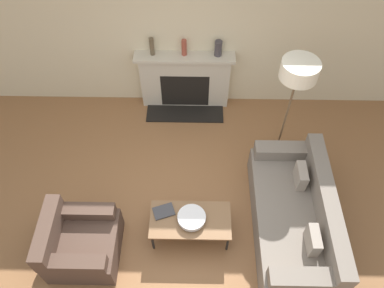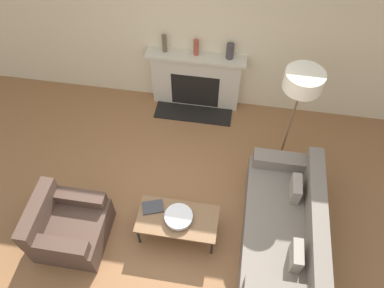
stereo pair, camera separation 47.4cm
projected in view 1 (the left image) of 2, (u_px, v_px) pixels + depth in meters
name	position (u px, v px, depth m)	size (l,w,h in m)	color
ground_plane	(179.00, 223.00, 5.22)	(18.00, 18.00, 0.00)	brown
wall_back	(183.00, 28.00, 5.58)	(18.00, 0.06, 2.90)	beige
fireplace	(185.00, 81.00, 6.23)	(1.58, 0.59, 1.06)	beige
couch	(295.00, 216.00, 4.96)	(0.95, 2.03, 0.79)	slate
armchair_near	(80.00, 243.00, 4.73)	(0.87, 0.86, 0.77)	#4C382D
coffee_table	(190.00, 220.00, 4.85)	(1.05, 0.54, 0.39)	brown
bowl	(192.00, 218.00, 4.78)	(0.36, 0.36, 0.08)	silver
book	(164.00, 211.00, 4.88)	(0.31, 0.26, 0.02)	#38383D
floor_lamp	(298.00, 76.00, 4.75)	(0.49, 0.49, 1.79)	brown
mantel_vase_left	(152.00, 46.00, 5.70)	(0.07, 0.07, 0.30)	brown
mantel_vase_center_left	(184.00, 48.00, 5.70)	(0.08, 0.08, 0.27)	brown
mantel_vase_center_right	(218.00, 48.00, 5.70)	(0.12, 0.12, 0.25)	#3D383D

